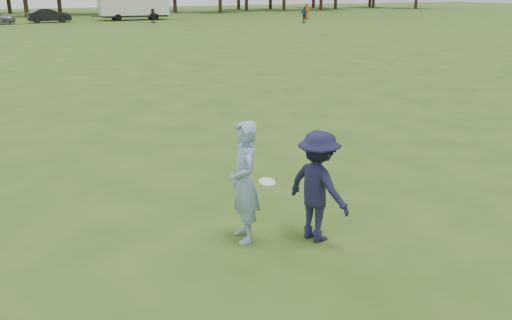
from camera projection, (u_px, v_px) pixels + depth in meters
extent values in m
plane|color=#2E5217|center=(322.00, 231.00, 9.42)|extent=(200.00, 200.00, 0.00)
imported|color=#7E9FC3|center=(244.00, 182.00, 8.83)|extent=(0.58, 0.80, 2.04)
imported|color=#1A1B39|center=(318.00, 186.00, 8.87)|extent=(1.03, 1.37, 1.88)
imported|color=navy|center=(304.00, 15.00, 60.04)|extent=(0.86, 1.12, 1.77)
imported|color=#CA5917|center=(306.00, 11.00, 66.52)|extent=(1.11, 1.09, 1.93)
imported|color=#252525|center=(153.00, 16.00, 59.98)|extent=(1.47, 1.22, 1.58)
imported|color=black|center=(49.00, 16.00, 60.63)|extent=(4.76, 2.05, 1.52)
cone|color=orange|center=(278.00, 21.00, 61.12)|extent=(0.28, 0.28, 0.30)
cylinder|color=white|center=(267.00, 182.00, 8.63)|extent=(0.31, 0.31, 0.09)
cube|color=white|center=(134.00, 4.00, 64.58)|extent=(8.00, 2.50, 2.60)
cube|color=black|center=(135.00, 16.00, 65.01)|extent=(7.60, 2.30, 0.25)
cylinder|color=black|center=(118.00, 18.00, 63.10)|extent=(0.80, 0.25, 0.80)
cylinder|color=black|center=(114.00, 17.00, 65.26)|extent=(0.80, 0.25, 0.80)
cylinder|color=black|center=(155.00, 17.00, 64.83)|extent=(0.80, 0.25, 0.80)
cylinder|color=black|center=(150.00, 16.00, 66.99)|extent=(0.80, 0.25, 0.80)
cube|color=#333333|center=(97.00, 16.00, 63.27)|extent=(1.20, 0.15, 0.12)
cylinder|color=#332114|center=(26.00, 5.00, 71.27)|extent=(0.56, 0.56, 3.01)
cylinder|color=#332114|center=(59.00, 3.00, 75.05)|extent=(0.56, 0.56, 3.23)
cylinder|color=#332114|center=(99.00, 1.00, 77.01)|extent=(0.56, 0.56, 3.77)
cylinder|color=#332114|center=(134.00, 2.00, 79.60)|extent=(0.56, 0.56, 3.33)
cylinder|color=#332114|center=(175.00, 2.00, 82.27)|extent=(0.56, 0.56, 3.22)
cylinder|color=#332114|center=(321.00, 0.00, 90.19)|extent=(0.56, 0.56, 3.16)
cylinder|color=#332114|center=(9.00, 2.00, 79.76)|extent=(0.56, 0.56, 3.28)
cylinder|color=#332114|center=(59.00, 2.00, 81.18)|extent=(0.56, 0.56, 3.11)
cylinder|color=#332114|center=(121.00, 0.00, 86.05)|extent=(0.56, 0.56, 3.50)
cylinder|color=#332114|center=(270.00, 1.00, 94.16)|extent=(0.56, 0.56, 2.58)
cylinder|color=#332114|center=(313.00, 0.00, 99.12)|extent=(0.56, 0.56, 2.62)
cylinder|color=#332114|center=(370.00, 0.00, 102.53)|extent=(0.56, 0.56, 2.54)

